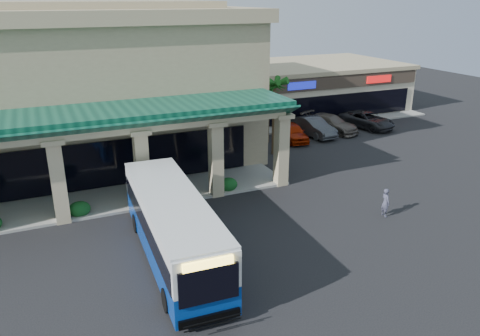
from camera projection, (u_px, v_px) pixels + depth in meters
name	position (u px, v px, depth m)	size (l,w,h in m)	color
ground	(226.00, 237.00, 24.07)	(110.00, 110.00, 0.00)	black
main_building	(34.00, 87.00, 32.83)	(30.80, 14.80, 11.35)	tan
arcade	(45.00, 165.00, 25.90)	(30.00, 6.20, 5.70)	#0A4131
strip_mall	(296.00, 87.00, 50.66)	(22.50, 12.50, 4.90)	beige
palm_0	(274.00, 113.00, 35.60)	(2.40, 2.40, 6.60)	#155115
palm_1	(268.00, 109.00, 38.70)	(2.40, 2.40, 5.80)	#155115
broadleaf_tree	(223.00, 105.00, 42.40)	(2.60, 2.60, 4.81)	#0F4417
transit_bus	(173.00, 228.00, 21.52)	(2.65, 11.40, 3.18)	#083393
pedestrian	(385.00, 202.00, 26.08)	(0.60, 0.39, 1.65)	#3D3E53
car_silver	(292.00, 132.00, 39.94)	(1.77, 4.40, 1.50)	#9C1E03
car_white	(313.00, 127.00, 41.32)	(1.72, 4.93, 1.63)	#383A3F
car_red	(330.00, 123.00, 42.52)	(2.20, 5.42, 1.57)	#5E554D
car_gray	(367.00, 120.00, 43.88)	(2.51, 5.45, 1.52)	#252529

